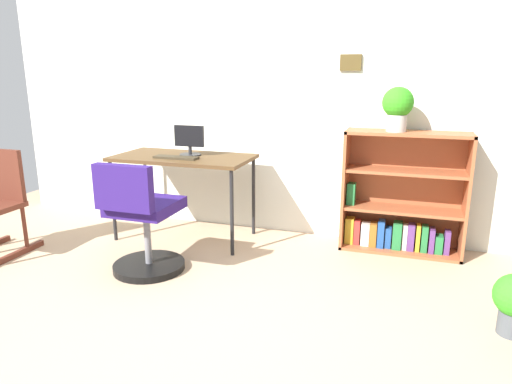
{
  "coord_description": "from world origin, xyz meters",
  "views": [
    {
      "loc": [
        1.19,
        -1.76,
        1.4
      ],
      "look_at": [
        0.18,
        1.28,
        0.57
      ],
      "focal_mm": 32.07,
      "sensor_mm": 36.0,
      "label": 1
    }
  ],
  "objects_px": {
    "desk": "(183,162)",
    "keyboard": "(176,157)",
    "potted_plant_on_shelf": "(398,106)",
    "office_chair": "(142,225)",
    "bookshelf_low": "(401,200)",
    "monitor": "(189,141)"
  },
  "relations": [
    {
      "from": "office_chair",
      "to": "bookshelf_low",
      "type": "relative_size",
      "value": 0.86
    },
    {
      "from": "keyboard",
      "to": "potted_plant_on_shelf",
      "type": "bearing_deg",
      "value": 12.02
    },
    {
      "from": "office_chair",
      "to": "bookshelf_low",
      "type": "bearing_deg",
      "value": 31.59
    },
    {
      "from": "office_chair",
      "to": "potted_plant_on_shelf",
      "type": "distance_m",
      "value": 2.09
    },
    {
      "from": "office_chair",
      "to": "potted_plant_on_shelf",
      "type": "relative_size",
      "value": 2.47
    },
    {
      "from": "bookshelf_low",
      "to": "potted_plant_on_shelf",
      "type": "distance_m",
      "value": 0.75
    },
    {
      "from": "keyboard",
      "to": "bookshelf_low",
      "type": "distance_m",
      "value": 1.86
    },
    {
      "from": "keyboard",
      "to": "bookshelf_low",
      "type": "xyz_separation_m",
      "value": [
        1.78,
        0.42,
        -0.32
      ]
    },
    {
      "from": "desk",
      "to": "keyboard",
      "type": "xyz_separation_m",
      "value": [
        0.0,
        -0.13,
        0.06
      ]
    },
    {
      "from": "desk",
      "to": "keyboard",
      "type": "relative_size",
      "value": 3.13
    },
    {
      "from": "monitor",
      "to": "keyboard",
      "type": "height_order",
      "value": "monitor"
    },
    {
      "from": "monitor",
      "to": "keyboard",
      "type": "bearing_deg",
      "value": -104.9
    },
    {
      "from": "desk",
      "to": "potted_plant_on_shelf",
      "type": "relative_size",
      "value": 3.45
    },
    {
      "from": "monitor",
      "to": "potted_plant_on_shelf",
      "type": "height_order",
      "value": "potted_plant_on_shelf"
    },
    {
      "from": "desk",
      "to": "bookshelf_low",
      "type": "xyz_separation_m",
      "value": [
        1.78,
        0.29,
        -0.26
      ]
    },
    {
      "from": "office_chair",
      "to": "desk",
      "type": "bearing_deg",
      "value": 94.38
    },
    {
      "from": "keyboard",
      "to": "office_chair",
      "type": "distance_m",
      "value": 0.74
    },
    {
      "from": "monitor",
      "to": "keyboard",
      "type": "relative_size",
      "value": 0.71
    },
    {
      "from": "bookshelf_low",
      "to": "keyboard",
      "type": "bearing_deg",
      "value": -166.76
    },
    {
      "from": "bookshelf_low",
      "to": "potted_plant_on_shelf",
      "type": "bearing_deg",
      "value": -144.41
    },
    {
      "from": "bookshelf_low",
      "to": "potted_plant_on_shelf",
      "type": "xyz_separation_m",
      "value": [
        -0.08,
        -0.06,
        0.75
      ]
    },
    {
      "from": "keyboard",
      "to": "office_chair",
      "type": "relative_size",
      "value": 0.45
    }
  ]
}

